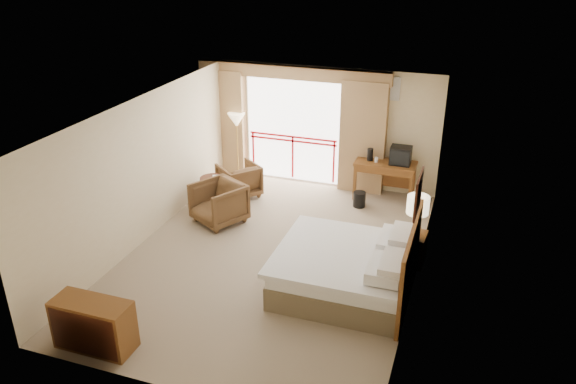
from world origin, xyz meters
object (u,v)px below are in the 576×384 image
at_px(nightstand, 413,248).
at_px(table_lamp, 418,206).
at_px(side_table, 213,186).
at_px(armchair_far, 240,195).
at_px(tv, 401,156).
at_px(wastebasket, 359,199).
at_px(floor_lamp, 237,122).
at_px(desk, 386,170).
at_px(armchair_near, 220,222).
at_px(bed, 348,269).
at_px(dresser, 94,325).

height_order(nightstand, table_lamp, table_lamp).
distance_m(nightstand, side_table, 4.50).
bearing_deg(armchair_far, side_table, 6.07).
bearing_deg(table_lamp, tv, 105.02).
distance_m(armchair_far, side_table, 0.78).
distance_m(wastebasket, floor_lamp, 3.37).
bearing_deg(table_lamp, floor_lamp, 150.18).
xyz_separation_m(table_lamp, desk, (-0.96, 2.51, -0.43)).
distance_m(desk, floor_lamp, 3.57).
relative_size(armchair_near, floor_lamp, 0.58).
height_order(desk, side_table, desk).
bearing_deg(desk, side_table, -152.23).
bearing_deg(armchair_far, armchair_near, 44.73).
xyz_separation_m(wastebasket, floor_lamp, (-3.08, 0.67, 1.19)).
relative_size(table_lamp, tv, 1.54).
bearing_deg(wastebasket, nightstand, -54.63).
bearing_deg(nightstand, table_lamp, 94.19).
height_order(tv, armchair_far, tv).
xyz_separation_m(bed, dresser, (-2.98, -2.52, -0.01)).
bearing_deg(bed, desk, 91.01).
height_order(nightstand, side_table, side_table).
bearing_deg(nightstand, desk, 114.68).
xyz_separation_m(floor_lamp, dresser, (0.58, -6.29, -0.98)).
bearing_deg(side_table, table_lamp, -13.15).
height_order(desk, floor_lamp, floor_lamp).
xyz_separation_m(armchair_far, dresser, (0.13, -5.31, 0.37)).
bearing_deg(table_lamp, bed, -126.27).
height_order(nightstand, armchair_far, nightstand).
relative_size(table_lamp, desk, 0.52).
height_order(nightstand, dresser, dresser).
relative_size(nightstand, desk, 0.44).
relative_size(table_lamp, side_table, 1.14).
bearing_deg(tv, armchair_near, -127.85).
distance_m(tv, dresser, 7.00).
height_order(tv, dresser, tv).
bearing_deg(bed, wastebasket, 98.81).
bearing_deg(tv, wastebasket, -123.50).
bearing_deg(dresser, floor_lamp, 91.05).
xyz_separation_m(armchair_near, floor_lamp, (-0.58, 2.28, 1.35)).
height_order(desk, dresser, desk).
distance_m(bed, desk, 3.74).
xyz_separation_m(nightstand, table_lamp, (0.00, 0.05, 0.81)).
bearing_deg(dresser, side_table, 91.70).
relative_size(tv, floor_lamp, 0.28).
bearing_deg(floor_lamp, bed, -46.60).
bearing_deg(armchair_near, nightstand, 24.35).
bearing_deg(armchair_near, bed, 2.62).
xyz_separation_m(armchair_far, side_table, (-0.36, -0.56, 0.40)).
height_order(nightstand, desk, desk).
distance_m(side_table, floor_lamp, 1.80).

